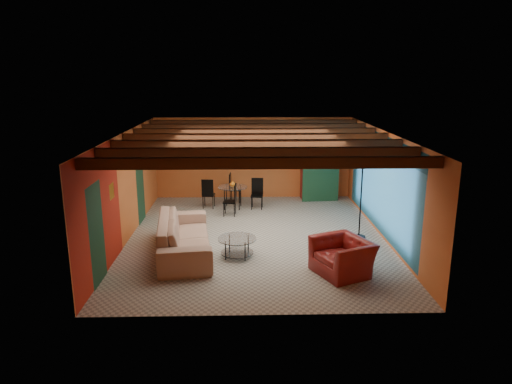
{
  "coord_description": "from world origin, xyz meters",
  "views": [
    {
      "loc": [
        -0.3,
        -11.36,
        4.13
      ],
      "look_at": [
        0.0,
        0.2,
        1.15
      ],
      "focal_mm": 32.68,
      "sensor_mm": 36.0,
      "label": 1
    }
  ],
  "objects_px": {
    "armchair": "(342,257)",
    "dining_table": "(233,193)",
    "sofa": "(184,236)",
    "armoire": "(320,169)",
    "vase": "(232,175)",
    "potted_plant": "(321,131)",
    "floor_lamp": "(361,199)",
    "coffee_table": "(237,247)"
  },
  "relations": [
    {
      "from": "sofa",
      "to": "dining_table",
      "type": "bearing_deg",
      "value": -23.05
    },
    {
      "from": "sofa",
      "to": "armchair",
      "type": "distance_m",
      "value": 3.67
    },
    {
      "from": "sofa",
      "to": "armoire",
      "type": "relative_size",
      "value": 1.44
    },
    {
      "from": "floor_lamp",
      "to": "vase",
      "type": "relative_size",
      "value": 10.34
    },
    {
      "from": "floor_lamp",
      "to": "vase",
      "type": "distance_m",
      "value": 4.31
    },
    {
      "from": "armchair",
      "to": "floor_lamp",
      "type": "relative_size",
      "value": 0.56
    },
    {
      "from": "armchair",
      "to": "vase",
      "type": "height_order",
      "value": "vase"
    },
    {
      "from": "dining_table",
      "to": "floor_lamp",
      "type": "xyz_separation_m",
      "value": [
        3.31,
        -2.75,
        0.56
      ]
    },
    {
      "from": "armchair",
      "to": "potted_plant",
      "type": "height_order",
      "value": "potted_plant"
    },
    {
      "from": "armchair",
      "to": "coffee_table",
      "type": "distance_m",
      "value": 2.44
    },
    {
      "from": "vase",
      "to": "armoire",
      "type": "bearing_deg",
      "value": 19.74
    },
    {
      "from": "potted_plant",
      "to": "vase",
      "type": "distance_m",
      "value": 3.28
    },
    {
      "from": "armoire",
      "to": "potted_plant",
      "type": "relative_size",
      "value": 4.19
    },
    {
      "from": "vase",
      "to": "dining_table",
      "type": "bearing_deg",
      "value": 180.0
    },
    {
      "from": "armchair",
      "to": "floor_lamp",
      "type": "bearing_deg",
      "value": 132.88
    },
    {
      "from": "sofa",
      "to": "coffee_table",
      "type": "bearing_deg",
      "value": -108.5
    },
    {
      "from": "sofa",
      "to": "floor_lamp",
      "type": "distance_m",
      "value": 4.51
    },
    {
      "from": "coffee_table",
      "to": "dining_table",
      "type": "height_order",
      "value": "dining_table"
    },
    {
      "from": "floor_lamp",
      "to": "vase",
      "type": "bearing_deg",
      "value": 140.27
    },
    {
      "from": "armchair",
      "to": "dining_table",
      "type": "distance_m",
      "value": 5.52
    },
    {
      "from": "armchair",
      "to": "floor_lamp",
      "type": "xyz_separation_m",
      "value": [
        0.9,
        2.21,
        0.66
      ]
    },
    {
      "from": "coffee_table",
      "to": "floor_lamp",
      "type": "relative_size",
      "value": 0.43
    },
    {
      "from": "armoire",
      "to": "vase",
      "type": "relative_size",
      "value": 10.24
    },
    {
      "from": "vase",
      "to": "potted_plant",
      "type": "bearing_deg",
      "value": 19.74
    },
    {
      "from": "sofa",
      "to": "floor_lamp",
      "type": "bearing_deg",
      "value": -84.7
    },
    {
      "from": "vase",
      "to": "floor_lamp",
      "type": "bearing_deg",
      "value": -39.73
    },
    {
      "from": "dining_table",
      "to": "potted_plant",
      "type": "distance_m",
      "value": 3.54
    },
    {
      "from": "dining_table",
      "to": "armoire",
      "type": "relative_size",
      "value": 0.9
    },
    {
      "from": "armchair",
      "to": "vase",
      "type": "relative_size",
      "value": 5.77
    },
    {
      "from": "sofa",
      "to": "armchair",
      "type": "bearing_deg",
      "value": -116.93
    },
    {
      "from": "potted_plant",
      "to": "sofa",
      "type": "bearing_deg",
      "value": -129.38
    },
    {
      "from": "vase",
      "to": "armchair",
      "type": "bearing_deg",
      "value": -64.06
    },
    {
      "from": "floor_lamp",
      "to": "armchair",
      "type": "bearing_deg",
      "value": -112.13
    },
    {
      "from": "sofa",
      "to": "vase",
      "type": "bearing_deg",
      "value": -23.05
    },
    {
      "from": "armchair",
      "to": "dining_table",
      "type": "height_order",
      "value": "dining_table"
    },
    {
      "from": "dining_table",
      "to": "vase",
      "type": "bearing_deg",
      "value": 0.0
    },
    {
      "from": "sofa",
      "to": "potted_plant",
      "type": "xyz_separation_m",
      "value": [
        3.91,
        4.76,
        1.86
      ]
    },
    {
      "from": "coffee_table",
      "to": "potted_plant",
      "type": "xyz_separation_m",
      "value": [
        2.67,
        5.01,
        2.06
      ]
    },
    {
      "from": "armoire",
      "to": "vase",
      "type": "distance_m",
      "value": 3.04
    },
    {
      "from": "armchair",
      "to": "potted_plant",
      "type": "relative_size",
      "value": 2.36
    },
    {
      "from": "dining_table",
      "to": "armoire",
      "type": "distance_m",
      "value": 3.09
    },
    {
      "from": "coffee_table",
      "to": "armoire",
      "type": "bearing_deg",
      "value": 61.89
    }
  ]
}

